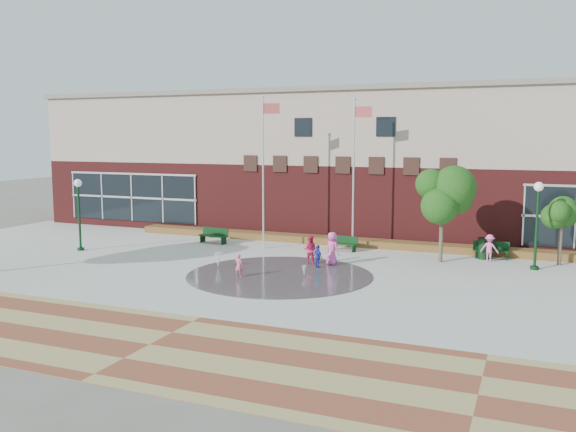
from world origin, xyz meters
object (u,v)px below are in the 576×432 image
at_px(bench_left, 213,238).
at_px(trash_can, 484,248).
at_px(flagpole_right, 355,166).
at_px(child_splash, 239,266).
at_px(flagpole_left, 264,164).

distance_m(bench_left, trash_can, 15.17).
height_order(flagpole_right, bench_left, flagpole_right).
xyz_separation_m(bench_left, trash_can, (15.12, 1.19, 0.27)).
bearing_deg(flagpole_right, bench_left, 174.54).
height_order(bench_left, child_splash, child_splash).
height_order(flagpole_left, bench_left, flagpole_left).
xyz_separation_m(flagpole_left, trash_can, (11.65, 1.59, -4.17)).
bearing_deg(child_splash, flagpole_right, -108.64).
relative_size(trash_can, child_splash, 1.04).
xyz_separation_m(flagpole_right, trash_can, (6.86, 0.27, -4.08)).
bearing_deg(trash_can, child_splash, -139.20).
bearing_deg(trash_can, flagpole_left, -172.23).
distance_m(bench_left, child_splash, 9.01).
xyz_separation_m(flagpole_left, bench_left, (-3.47, 0.40, -4.44)).
distance_m(flagpole_left, child_splash, 8.25).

